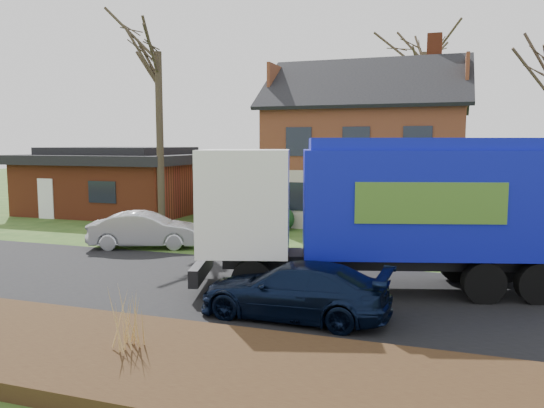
% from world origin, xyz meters
% --- Properties ---
extents(ground, '(120.00, 120.00, 0.00)m').
position_xyz_m(ground, '(0.00, 0.00, 0.00)').
color(ground, '#274918').
rests_on(ground, ground).
extents(road, '(80.00, 7.00, 0.02)m').
position_xyz_m(road, '(0.00, 0.00, 0.01)').
color(road, black).
rests_on(road, ground).
extents(mulch_verge, '(80.00, 3.50, 0.30)m').
position_xyz_m(mulch_verge, '(0.00, -5.30, 0.15)').
color(mulch_verge, black).
rests_on(mulch_verge, ground).
extents(main_house, '(12.95, 8.95, 9.26)m').
position_xyz_m(main_house, '(1.49, 13.91, 4.03)').
color(main_house, beige).
rests_on(main_house, ground).
extents(ranch_house, '(9.80, 8.20, 3.70)m').
position_xyz_m(ranch_house, '(-12.00, 13.00, 1.81)').
color(ranch_house, brown).
rests_on(ranch_house, ground).
extents(garbage_truck, '(9.80, 5.05, 4.06)m').
position_xyz_m(garbage_truck, '(4.37, 1.06, 2.34)').
color(garbage_truck, black).
rests_on(garbage_truck, ground).
extents(silver_sedan, '(4.33, 2.78, 1.35)m').
position_xyz_m(silver_sedan, '(-4.88, 4.15, 0.67)').
color(silver_sedan, '#AEB1B7').
rests_on(silver_sedan, ground).
extents(navy_wagon, '(4.40, 1.91, 1.26)m').
position_xyz_m(navy_wagon, '(2.71, -1.82, 0.63)').
color(navy_wagon, black).
rests_on(navy_wagon, ground).
extents(tree_front_west, '(3.80, 3.80, 11.30)m').
position_xyz_m(tree_front_west, '(-7.05, 9.06, 9.31)').
color(tree_front_west, '#3C3124').
rests_on(tree_front_west, ground).
extents(tree_back, '(4.04, 4.04, 12.81)m').
position_xyz_m(tree_back, '(4.18, 21.25, 10.68)').
color(tree_back, '#433728').
rests_on(tree_back, ground).
extents(grass_clump_mid, '(0.38, 0.32, 1.07)m').
position_xyz_m(grass_clump_mid, '(0.63, -5.24, 0.83)').
color(grass_clump_mid, tan).
rests_on(grass_clump_mid, mulch_verge).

